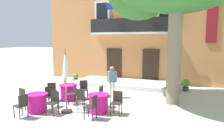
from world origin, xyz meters
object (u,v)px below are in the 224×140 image
object	(u,v)px
ground_planter_right	(186,84)
cafe_chair_near_tree_1	(117,101)
cafe_chair_front_1	(52,90)
pedestrian_near_entrance	(112,80)
ground_planter_left	(76,77)
cafe_chair_near_tree_0	(92,105)
cafe_chair_front_2	(73,93)
cafe_chair_near_tree_3	(82,98)
cafe_chair_front_3	(84,88)
cafe_table_middle	(37,103)
cafe_chair_middle_2	(53,101)
cafe_table_front	(68,92)
cafe_umbrella	(66,71)
cafe_table_near_tree	(99,103)
cafe_chair_near_tree_2	(103,95)
cafe_chair_middle_0	(25,97)
cafe_chair_middle_1	(22,104)
cafe_chair_front_0	(66,86)
cafe_chair_middle_3	(50,95)

from	to	relation	value
ground_planter_right	cafe_chair_near_tree_1	bearing A→B (deg)	-115.25
cafe_chair_front_1	pedestrian_near_entrance	xyz separation A→B (m)	(2.44, 1.58, 0.37)
ground_planter_left	ground_planter_right	distance (m)	7.22
cafe_chair_near_tree_0	cafe_chair_front_2	xyz separation A→B (m)	(-1.64, 1.40, 0.00)
cafe_chair_near_tree_3	cafe_chair_front_3	distance (m)	1.73
cafe_table_middle	cafe_chair_front_3	world-z (taller)	cafe_chair_front_3
cafe_chair_middle_2	cafe_table_front	bearing A→B (deg)	105.75
pedestrian_near_entrance	cafe_umbrella	bearing A→B (deg)	-109.09
cafe_chair_near_tree_0	cafe_chair_front_2	size ratio (longest dim) A/B	1.00
cafe_umbrella	cafe_table_near_tree	bearing A→B (deg)	18.30
cafe_chair_near_tree_2	cafe_chair_front_1	distance (m)	2.63
ground_planter_left	cafe_chair_near_tree_2	bearing A→B (deg)	-48.13
cafe_chair_middle_0	cafe_chair_front_1	distance (m)	1.46
cafe_table_middle	cafe_chair_front_1	bearing A→B (deg)	104.87
cafe_table_front	cafe_chair_middle_2	bearing A→B (deg)	-74.25
cafe_chair_near_tree_0	cafe_chair_front_1	xyz separation A→B (m)	(-2.82, 1.46, 0.00)
cafe_umbrella	cafe_chair_near_tree_2	bearing A→B (deg)	45.70
cafe_chair_near_tree_2	cafe_table_front	bearing A→B (deg)	168.65
cafe_chair_near_tree_1	cafe_chair_front_2	size ratio (longest dim) A/B	1.00
cafe_table_middle	cafe_chair_middle_0	bearing A→B (deg)	171.16
cafe_chair_near_tree_3	cafe_chair_middle_1	bearing A→B (deg)	-135.64
cafe_chair_near_tree_1	ground_planter_right	distance (m)	5.59
cafe_chair_middle_1	cafe_chair_front_1	bearing A→B (deg)	98.26
cafe_table_near_tree	cafe_chair_front_1	distance (m)	2.83
cafe_chair_near_tree_2	cafe_chair_front_0	world-z (taller)	same
cafe_chair_near_tree_2	cafe_chair_middle_2	xyz separation A→B (m)	(-1.47, -1.53, 0.00)
cafe_table_near_tree	cafe_umbrella	world-z (taller)	cafe_umbrella
cafe_umbrella	cafe_chair_front_3	bearing A→B (deg)	98.21
cafe_chair_front_2	cafe_table_near_tree	bearing A→B (deg)	-22.84
cafe_chair_middle_0	cafe_chair_middle_2	distance (m)	1.50
cafe_chair_front_3	ground_planter_right	world-z (taller)	cafe_chair_front_3
cafe_chair_front_0	cafe_chair_front_3	world-z (taller)	same
cafe_table_front	pedestrian_near_entrance	bearing A→B (deg)	32.02
cafe_table_middle	cafe_chair_middle_2	size ratio (longest dim) A/B	0.95
cafe_chair_middle_0	cafe_table_near_tree	bearing A→B (deg)	12.85
cafe_chair_front_3	cafe_chair_middle_1	bearing A→B (deg)	-105.66
cafe_chair_front_1	pedestrian_near_entrance	world-z (taller)	pedestrian_near_entrance
cafe_chair_middle_1	cafe_chair_front_3	world-z (taller)	same
cafe_chair_near_tree_1	cafe_umbrella	size ratio (longest dim) A/B	0.36
cafe_chair_front_1	cafe_chair_front_2	xyz separation A→B (m)	(1.18, -0.06, 0.00)
cafe_chair_near_tree_2	cafe_chair_front_2	size ratio (longest dim) A/B	1.00
cafe_chair_near_tree_2	cafe_umbrella	size ratio (longest dim) A/B	0.36
cafe_table_near_tree	cafe_chair_front_3	world-z (taller)	cafe_chair_front_3
cafe_chair_front_0	pedestrian_near_entrance	world-z (taller)	pedestrian_near_entrance
cafe_table_middle	ground_planter_right	world-z (taller)	cafe_table_middle
cafe_chair_near_tree_1	cafe_chair_front_0	distance (m)	3.73
cafe_chair_near_tree_1	cafe_chair_front_3	world-z (taller)	same
cafe_umbrella	ground_planter_left	world-z (taller)	cafe_umbrella
cafe_table_middle	cafe_chair_middle_3	size ratio (longest dim) A/B	0.95
cafe_table_near_tree	cafe_chair_front_0	xyz separation A→B (m)	(-2.60, 1.74, 0.14)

